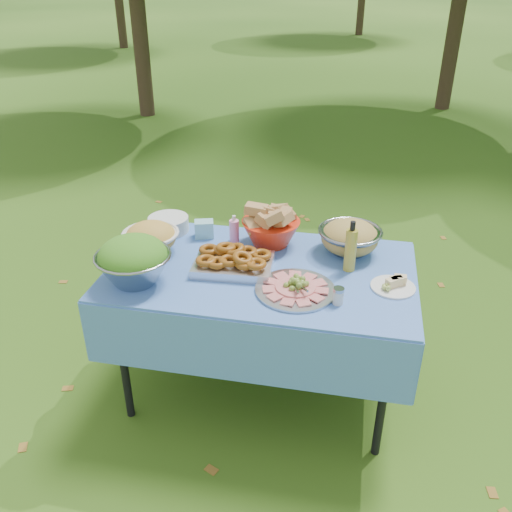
{
  "coord_description": "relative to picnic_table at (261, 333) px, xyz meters",
  "views": [
    {
      "loc": [
        0.42,
        -2.21,
        2.07
      ],
      "look_at": [
        -0.02,
        0.0,
        0.83
      ],
      "focal_mm": 38.0,
      "sensor_mm": 36.0,
      "label": 1
    }
  ],
  "objects": [
    {
      "name": "ground",
      "position": [
        0.0,
        0.0,
        -0.38
      ],
      "size": [
        80.0,
        80.0,
        0.0
      ],
      "primitive_type": "plane",
      "color": "#143209",
      "rests_on": "ground"
    },
    {
      "name": "oil_bottle",
      "position": [
        0.41,
        0.08,
        0.51
      ],
      "size": [
        0.07,
        0.07,
        0.25
      ],
      "primitive_type": "cylinder",
      "rotation": [
        0.0,
        0.0,
        -0.34
      ],
      "color": "#A99A2F",
      "rests_on": "picnic_table"
    },
    {
      "name": "wipes_box",
      "position": [
        -0.36,
        0.28,
        0.43
      ],
      "size": [
        0.12,
        0.1,
        0.09
      ],
      "primitive_type": "cube",
      "rotation": [
        0.0,
        0.0,
        0.3
      ],
      "color": "#86C9D0",
      "rests_on": "picnic_table"
    },
    {
      "name": "pasta_bowl_white",
      "position": [
        -0.58,
        0.07,
        0.46
      ],
      "size": [
        0.31,
        0.31,
        0.16
      ],
      "primitive_type": null,
      "rotation": [
        0.0,
        0.0,
        -0.12
      ],
      "color": "silver",
      "rests_on": "picnic_table"
    },
    {
      "name": "shaker",
      "position": [
        0.38,
        -0.23,
        0.42
      ],
      "size": [
        0.06,
        0.06,
        0.08
      ],
      "primitive_type": "cylinder",
      "rotation": [
        0.0,
        0.0,
        -0.15
      ],
      "color": "silver",
      "rests_on": "picnic_table"
    },
    {
      "name": "plate_stack",
      "position": [
        -0.57,
        0.31,
        0.42
      ],
      "size": [
        0.29,
        0.29,
        0.08
      ],
      "primitive_type": "cylinder",
      "rotation": [
        0.0,
        0.0,
        0.39
      ],
      "color": "silver",
      "rests_on": "picnic_table"
    },
    {
      "name": "picnic_table",
      "position": [
        0.0,
        0.0,
        0.0
      ],
      "size": [
        1.46,
        0.86,
        0.76
      ],
      "primitive_type": "cube",
      "color": "#84CDFF",
      "rests_on": "ground"
    },
    {
      "name": "charcuterie_platter",
      "position": [
        0.19,
        -0.16,
        0.42
      ],
      "size": [
        0.46,
        0.46,
        0.08
      ],
      "primitive_type": "cylinder",
      "rotation": [
        0.0,
        0.0,
        -0.31
      ],
      "color": "#ABAFB3",
      "rests_on": "picnic_table"
    },
    {
      "name": "sanitizer_bottle",
      "position": [
        -0.19,
        0.26,
        0.45
      ],
      "size": [
        0.06,
        0.06,
        0.15
      ],
      "primitive_type": "cylinder",
      "rotation": [
        0.0,
        0.0,
        -0.31
      ],
      "color": "#FC91C5",
      "rests_on": "picnic_table"
    },
    {
      "name": "salad_bowl",
      "position": [
        -0.55,
        -0.23,
        0.49
      ],
      "size": [
        0.44,
        0.44,
        0.23
      ],
      "primitive_type": null,
      "rotation": [
        0.0,
        0.0,
        0.35
      ],
      "color": "#919599",
      "rests_on": "picnic_table"
    },
    {
      "name": "bread_bowl",
      "position": [
        -0.0,
        0.27,
        0.48
      ],
      "size": [
        0.39,
        0.39,
        0.2
      ],
      "primitive_type": null,
      "rotation": [
        0.0,
        0.0,
        -0.38
      ],
      "color": "red",
      "rests_on": "picnic_table"
    },
    {
      "name": "fried_tray",
      "position": [
        -0.13,
        -0.02,
        0.42
      ],
      "size": [
        0.38,
        0.28,
        0.09
      ],
      "primitive_type": "cube",
      "rotation": [
        0.0,
        0.0,
        0.06
      ],
      "color": "silver",
      "rests_on": "picnic_table"
    },
    {
      "name": "pasta_bowl_steel",
      "position": [
        0.4,
        0.26,
        0.46
      ],
      "size": [
        0.4,
        0.4,
        0.17
      ],
      "primitive_type": null,
      "rotation": [
        0.0,
        0.0,
        -0.32
      ],
      "color": "#919599",
      "rests_on": "picnic_table"
    },
    {
      "name": "cheese_plate",
      "position": [
        0.62,
        -0.05,
        0.41
      ],
      "size": [
        0.25,
        0.25,
        0.06
      ],
      "primitive_type": "cylinder",
      "rotation": [
        0.0,
        0.0,
        0.29
      ],
      "color": "silver",
      "rests_on": "picnic_table"
    }
  ]
}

